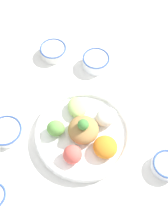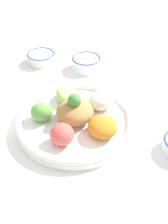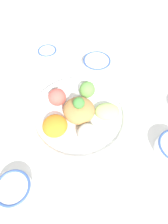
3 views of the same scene
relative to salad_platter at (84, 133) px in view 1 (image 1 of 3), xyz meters
The scene contains 6 objects.
ground_plane 0.04m from the salad_platter, 19.13° to the right, with size 2.40×2.40×0.00m, color white.
salad_platter is the anchor object (origin of this frame).
sauce_bowl_red 0.31m from the salad_platter, 14.19° to the left, with size 0.11×0.11×0.05m.
rice_bowl_blue 0.29m from the salad_platter, 89.82° to the right, with size 0.10×0.10×0.04m.
sauce_bowl_dark 0.27m from the salad_platter, 111.40° to the left, with size 0.12×0.12×0.03m.
rice_bowl_plain 0.39m from the salad_platter, 41.83° to the left, with size 0.11×0.11×0.04m.
Camera 1 is at (-0.36, -0.13, 0.85)m, focal length 42.00 mm.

